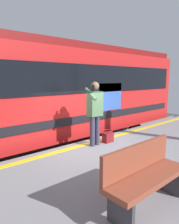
% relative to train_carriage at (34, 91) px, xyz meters
% --- Properties ---
extents(ground_plane, '(24.83, 24.83, 0.00)m').
position_rel_train_carriage_xyz_m(ground_plane, '(-0.58, 1.88, -2.47)').
color(ground_plane, '#3D3D3F').
extents(platform, '(16.56, 3.88, 1.05)m').
position_rel_train_carriage_xyz_m(platform, '(-0.58, 3.82, -1.94)').
color(platform, gray).
rests_on(platform, ground).
extents(safety_line, '(16.22, 0.16, 0.01)m').
position_rel_train_carriage_xyz_m(safety_line, '(-0.58, 2.18, -1.41)').
color(safety_line, yellow).
rests_on(safety_line, platform).
extents(track_rail_near, '(21.52, 0.08, 0.16)m').
position_rel_train_carriage_xyz_m(track_rail_near, '(-0.58, 0.71, -2.39)').
color(track_rail_near, slate).
rests_on(track_rail_near, ground).
extents(track_rail_far, '(21.52, 0.08, 0.16)m').
position_rel_train_carriage_xyz_m(track_rail_far, '(-0.58, -0.72, -2.39)').
color(track_rail_far, slate).
rests_on(track_rail_far, ground).
extents(train_carriage, '(12.81, 2.82, 3.86)m').
position_rel_train_carriage_xyz_m(train_carriage, '(0.00, 0.00, 0.00)').
color(train_carriage, red).
rests_on(train_carriage, ground).
extents(passenger, '(0.57, 0.55, 1.74)m').
position_rel_train_carriage_xyz_m(passenger, '(-0.56, 2.40, -0.39)').
color(passenger, '#383347').
rests_on(passenger, platform).
extents(handbag, '(0.30, 0.28, 0.35)m').
position_rel_train_carriage_xyz_m(handbag, '(-1.03, 2.45, -1.26)').
color(handbag, maroon).
rests_on(handbag, platform).
extents(bench, '(1.50, 0.44, 0.90)m').
position_rel_train_carriage_xyz_m(bench, '(0.78, 4.88, -0.93)').
color(bench, brown).
rests_on(bench, platform).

